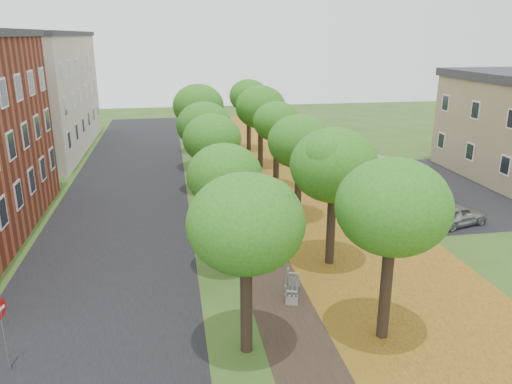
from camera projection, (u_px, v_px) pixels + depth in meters
name	position (u px, v px, depth m)	size (l,w,h in m)	color
ground	(310.00, 343.00, 17.08)	(120.00, 120.00, 0.00)	#2D4C19
street_asphalt	(122.00, 210.00, 29.97)	(8.00, 70.00, 0.01)	black
footpath	(245.00, 204.00, 31.17)	(3.20, 70.00, 0.01)	black
leaf_verge	(322.00, 199.00, 31.98)	(7.50, 70.00, 0.01)	#A7731E
parking_lot	(437.00, 188.00, 34.29)	(9.00, 16.00, 0.01)	black
tree_row_west	(208.00, 133.00, 29.45)	(3.53, 33.53, 6.10)	black
tree_row_east	(287.00, 130.00, 30.22)	(3.53, 33.53, 6.10)	black
building_cream	(23.00, 93.00, 43.78)	(10.30, 20.30, 10.40)	beige
bench	(291.00, 286.00, 20.10)	(0.96, 1.77, 0.81)	#29332C
street_sign	(1.00, 319.00, 15.19)	(0.16, 0.64, 2.48)	slate
car_silver	(457.00, 215.00, 27.49)	(1.44, 3.59, 1.22)	#A0A0A5
car_red	(421.00, 190.00, 31.94)	(1.30, 3.72, 1.23)	maroon
car_grey	(401.00, 179.00, 33.99)	(1.86, 4.59, 1.33)	#36363B
car_white	(377.00, 164.00, 37.99)	(2.33, 5.05, 1.40)	silver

